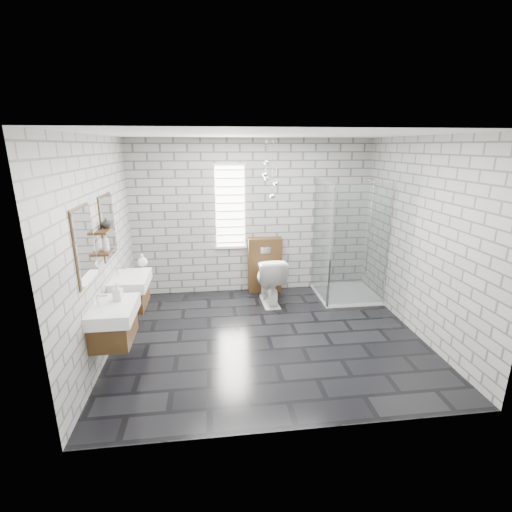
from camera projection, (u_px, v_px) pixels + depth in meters
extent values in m
cube|color=black|center=(268.00, 337.00, 5.20)|extent=(4.20, 3.60, 0.02)
cube|color=white|center=(270.00, 133.00, 4.42)|extent=(4.20, 3.60, 0.02)
cube|color=#9F9E99|center=(253.00, 218.00, 6.53)|extent=(4.20, 0.02, 2.70)
cube|color=#9F9E99|center=(303.00, 298.00, 3.09)|extent=(4.20, 0.02, 2.70)
cube|color=#9F9E99|center=(100.00, 249.00, 4.56)|extent=(0.02, 3.60, 2.70)
cube|color=#9F9E99|center=(421.00, 239.00, 5.06)|extent=(0.02, 3.60, 2.70)
cube|color=#4A3016|center=(114.00, 329.00, 4.25)|extent=(0.42, 0.62, 0.30)
cube|color=silver|center=(132.00, 326.00, 4.27)|extent=(0.02, 0.35, 0.01)
cube|color=white|center=(114.00, 311.00, 4.19)|extent=(0.47, 0.70, 0.15)
cylinder|color=silver|center=(98.00, 301.00, 4.13)|extent=(0.04, 0.04, 0.12)
cylinder|color=silver|center=(102.00, 296.00, 4.12)|extent=(0.10, 0.02, 0.02)
cube|color=white|center=(85.00, 245.00, 3.94)|extent=(0.03, 0.55, 0.80)
cube|color=#4A3016|center=(84.00, 245.00, 3.94)|extent=(0.01, 0.59, 0.84)
cube|color=#4A3016|center=(131.00, 296.00, 5.18)|extent=(0.42, 0.62, 0.30)
cube|color=silver|center=(145.00, 294.00, 5.19)|extent=(0.02, 0.35, 0.01)
cube|color=white|center=(131.00, 281.00, 5.11)|extent=(0.47, 0.70, 0.15)
cylinder|color=silver|center=(118.00, 272.00, 5.06)|extent=(0.04, 0.04, 0.12)
cylinder|color=silver|center=(122.00, 269.00, 5.05)|extent=(0.10, 0.02, 0.02)
cube|color=white|center=(108.00, 226.00, 4.87)|extent=(0.03, 0.55, 0.80)
cube|color=#4A3016|center=(107.00, 226.00, 4.86)|extent=(0.01, 0.59, 0.84)
cube|color=#4A3016|center=(106.00, 252.00, 4.53)|extent=(0.14, 0.30, 0.03)
cube|color=#4A3016|center=(103.00, 231.00, 4.46)|extent=(0.14, 0.30, 0.03)
cube|color=white|center=(230.00, 207.00, 6.40)|extent=(0.50, 0.02, 1.40)
cube|color=silver|center=(229.00, 164.00, 6.18)|extent=(0.56, 0.04, 0.04)
cube|color=silver|center=(231.00, 247.00, 6.60)|extent=(0.56, 0.04, 0.04)
cube|color=silver|center=(231.00, 242.00, 6.57)|extent=(0.48, 0.01, 0.02)
cube|color=silver|center=(231.00, 235.00, 6.53)|extent=(0.48, 0.01, 0.02)
cube|color=silver|center=(231.00, 227.00, 6.49)|extent=(0.48, 0.01, 0.02)
cube|color=silver|center=(230.00, 219.00, 6.45)|extent=(0.48, 0.01, 0.02)
cube|color=silver|center=(230.00, 211.00, 6.41)|extent=(0.48, 0.01, 0.02)
cube|color=silver|center=(230.00, 203.00, 6.37)|extent=(0.48, 0.01, 0.02)
cube|color=silver|center=(230.00, 195.00, 6.33)|extent=(0.48, 0.01, 0.02)
cube|color=silver|center=(230.00, 187.00, 6.29)|extent=(0.48, 0.01, 0.02)
cube|color=silver|center=(230.00, 178.00, 6.25)|extent=(0.48, 0.01, 0.03)
cube|color=silver|center=(229.00, 170.00, 6.21)|extent=(0.48, 0.01, 0.03)
cube|color=#4A3016|center=(265.00, 265.00, 6.70)|extent=(0.60, 0.20, 1.00)
cube|color=silver|center=(266.00, 250.00, 6.51)|extent=(0.18, 0.01, 0.12)
cube|color=white|center=(345.00, 294.00, 6.62)|extent=(1.00, 1.00, 0.06)
cube|color=silver|center=(360.00, 247.00, 5.86)|extent=(1.00, 0.01, 2.00)
cube|color=silver|center=(321.00, 240.00, 6.27)|extent=(0.01, 1.00, 2.00)
cube|color=silver|center=(331.00, 248.00, 5.81)|extent=(0.03, 0.03, 2.00)
cube|color=silver|center=(389.00, 246.00, 5.92)|extent=(0.03, 0.03, 2.00)
cylinder|color=silver|center=(369.00, 232.00, 6.55)|extent=(0.02, 0.02, 1.80)
cylinder|color=silver|center=(370.00, 179.00, 6.28)|extent=(0.14, 0.14, 0.02)
sphere|color=silver|center=(265.00, 174.00, 5.85)|extent=(0.09, 0.09, 0.09)
cylinder|color=silver|center=(265.00, 154.00, 5.77)|extent=(0.01, 0.01, 0.52)
sphere|color=silver|center=(272.00, 196.00, 5.96)|extent=(0.09, 0.09, 0.09)
cylinder|color=silver|center=(273.00, 166.00, 5.82)|extent=(0.01, 0.01, 0.87)
sphere|color=silver|center=(266.00, 162.00, 5.92)|extent=(0.09, 0.09, 0.09)
cylinder|color=silver|center=(267.00, 148.00, 5.85)|extent=(0.01, 0.01, 0.34)
sphere|color=silver|center=(267.00, 178.00, 5.97)|extent=(0.09, 0.09, 0.09)
cylinder|color=silver|center=(267.00, 156.00, 5.87)|extent=(0.01, 0.01, 0.59)
sphere|color=silver|center=(276.00, 183.00, 5.98)|extent=(0.09, 0.09, 0.09)
cylinder|color=silver|center=(276.00, 159.00, 5.88)|extent=(0.01, 0.01, 0.67)
imported|color=white|center=(269.00, 280.00, 6.22)|extent=(0.48, 0.82, 0.82)
imported|color=#B2B2B2|center=(118.00, 292.00, 4.26)|extent=(0.11, 0.11, 0.22)
imported|color=#B2B2B2|center=(142.00, 260.00, 5.48)|extent=(0.18, 0.18, 0.19)
imported|color=#B2B2B2|center=(105.00, 242.00, 4.49)|extent=(0.11, 0.11, 0.22)
imported|color=#B2B2B2|center=(106.00, 223.00, 4.54)|extent=(0.15, 0.15, 0.12)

